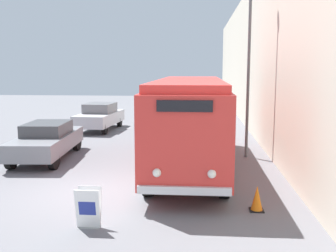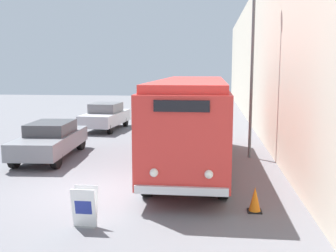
{
  "view_description": "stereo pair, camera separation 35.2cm",
  "coord_description": "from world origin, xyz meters",
  "px_view_note": "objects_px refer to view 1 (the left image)",
  "views": [
    {
      "loc": [
        3.01,
        -10.99,
        3.64
      ],
      "look_at": [
        2.05,
        0.86,
        1.87
      ],
      "focal_mm": 42.0,
      "sensor_mm": 36.0,
      "label": 1
    },
    {
      "loc": [
        3.36,
        -10.96,
        3.64
      ],
      "look_at": [
        2.05,
        0.86,
        1.87
      ],
      "focal_mm": 42.0,
      "sensor_mm": 36.0,
      "label": 2
    }
  ],
  "objects_px": {
    "vintage_bus": "(190,118)",
    "parked_car_near": "(47,140)",
    "parked_car_mid": "(100,116)",
    "streetlamp": "(249,39)",
    "traffic_cone": "(257,199)",
    "sign_board": "(88,208)"
  },
  "relations": [
    {
      "from": "streetlamp",
      "to": "traffic_cone",
      "type": "relative_size",
      "value": 11.39
    },
    {
      "from": "vintage_bus",
      "to": "parked_car_mid",
      "type": "relative_size",
      "value": 2.23
    },
    {
      "from": "vintage_bus",
      "to": "sign_board",
      "type": "height_order",
      "value": "vintage_bus"
    },
    {
      "from": "streetlamp",
      "to": "parked_car_mid",
      "type": "distance_m",
      "value": 10.9
    },
    {
      "from": "parked_car_mid",
      "to": "traffic_cone",
      "type": "distance_m",
      "value": 14.72
    },
    {
      "from": "vintage_bus",
      "to": "parked_car_near",
      "type": "height_order",
      "value": "vintage_bus"
    },
    {
      "from": "sign_board",
      "to": "parked_car_near",
      "type": "bearing_deg",
      "value": 118.38
    },
    {
      "from": "sign_board",
      "to": "parked_car_mid",
      "type": "xyz_separation_m",
      "value": [
        -3.35,
        14.14,
        0.35
      ]
    },
    {
      "from": "vintage_bus",
      "to": "traffic_cone",
      "type": "bearing_deg",
      "value": -67.54
    },
    {
      "from": "vintage_bus",
      "to": "streetlamp",
      "type": "relative_size",
      "value": 1.33
    },
    {
      "from": "vintage_bus",
      "to": "sign_board",
      "type": "xyz_separation_m",
      "value": [
        -2.15,
        -5.88,
        -1.38
      ]
    },
    {
      "from": "streetlamp",
      "to": "parked_car_mid",
      "type": "relative_size",
      "value": 1.68
    },
    {
      "from": "vintage_bus",
      "to": "traffic_cone",
      "type": "xyz_separation_m",
      "value": [
        1.85,
        -4.48,
        -1.51
      ]
    },
    {
      "from": "vintage_bus",
      "to": "streetlamp",
      "type": "distance_m",
      "value": 4.11
    },
    {
      "from": "streetlamp",
      "to": "parked_car_mid",
      "type": "height_order",
      "value": "streetlamp"
    },
    {
      "from": "vintage_bus",
      "to": "sign_board",
      "type": "relative_size",
      "value": 10.56
    },
    {
      "from": "traffic_cone",
      "to": "parked_car_mid",
      "type": "bearing_deg",
      "value": 119.98
    },
    {
      "from": "sign_board",
      "to": "parked_car_mid",
      "type": "height_order",
      "value": "parked_car_mid"
    },
    {
      "from": "parked_car_mid",
      "to": "vintage_bus",
      "type": "bearing_deg",
      "value": -51.92
    },
    {
      "from": "vintage_bus",
      "to": "parked_car_mid",
      "type": "bearing_deg",
      "value": 123.65
    },
    {
      "from": "sign_board",
      "to": "parked_car_mid",
      "type": "bearing_deg",
      "value": 103.33
    },
    {
      "from": "vintage_bus",
      "to": "parked_car_near",
      "type": "distance_m",
      "value": 5.9
    }
  ]
}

